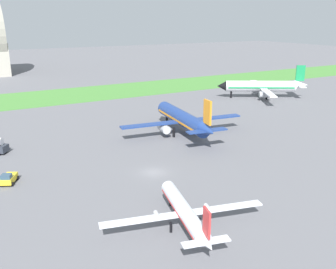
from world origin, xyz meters
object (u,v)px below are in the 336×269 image
at_px(pushback_tug_midfield, 9,178).
at_px(airplane_parked_jet_far, 262,86).
at_px(airplane_foreground_turboprop, 184,211).
at_px(airplane_midfield_jet, 183,119).

bearing_deg(pushback_tug_midfield, airplane_parked_jet_far, 137.17).
bearing_deg(airplane_parked_jet_far, airplane_foreground_turboprop, 71.33).
bearing_deg(airplane_midfield_jet, airplane_foreground_turboprop, 155.85).
height_order(airplane_foreground_turboprop, pushback_tug_midfield, airplane_foreground_turboprop).
relative_size(airplane_foreground_turboprop, pushback_tug_midfield, 5.30).
bearing_deg(airplane_midfield_jet, airplane_parked_jet_far, -56.12).
relative_size(airplane_midfield_jet, pushback_tug_midfield, 7.33).
bearing_deg(pushback_tug_midfield, airplane_foreground_turboprop, 61.14).
distance_m(airplane_foreground_turboprop, airplane_parked_jet_far, 88.01).
bearing_deg(airplane_parked_jet_far, pushback_tug_midfield, 51.25).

